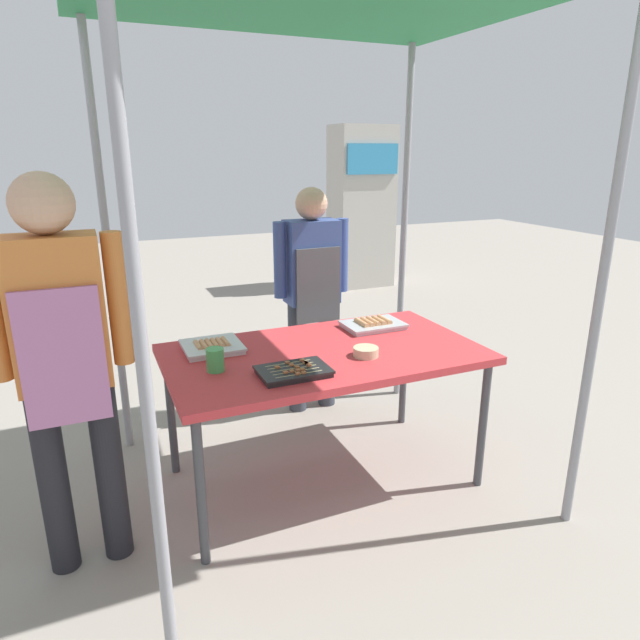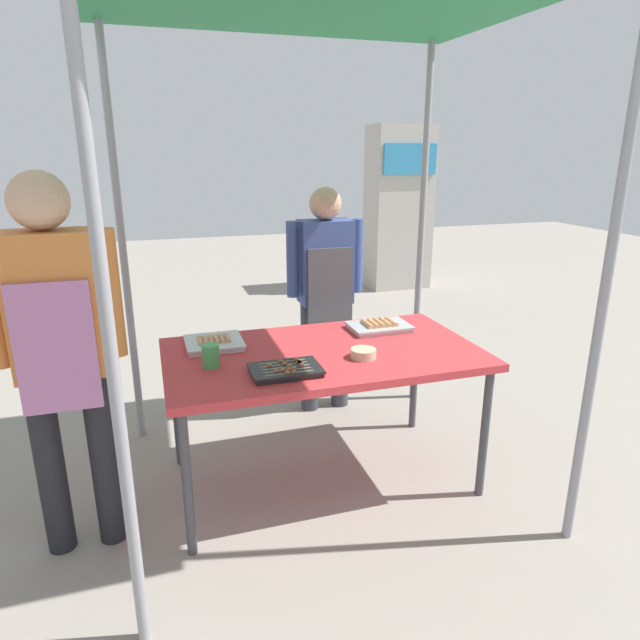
{
  "view_description": "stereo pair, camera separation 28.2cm",
  "coord_description": "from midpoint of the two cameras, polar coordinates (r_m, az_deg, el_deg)",
  "views": [
    {
      "loc": [
        -1.07,
        -2.42,
        1.74
      ],
      "look_at": [
        0.0,
        0.05,
        0.9
      ],
      "focal_mm": 30.88,
      "sensor_mm": 36.0,
      "label": 1
    },
    {
      "loc": [
        -0.81,
        -2.52,
        1.74
      ],
      "look_at": [
        0.0,
        0.05,
        0.9
      ],
      "focal_mm": 30.88,
      "sensor_mm": 36.0,
      "label": 2
    }
  ],
  "objects": [
    {
      "name": "ground_plane",
      "position": [
        3.17,
        2.94,
        -16.06
      ],
      "size": [
        18.0,
        18.0,
        0.0
      ],
      "primitive_type": "plane",
      "color": "gray"
    },
    {
      "name": "stall_table",
      "position": [
        2.84,
        3.15,
        -4.23
      ],
      "size": [
        1.6,
        0.9,
        0.75
      ],
      "color": "#C63338",
      "rests_on": "ground"
    },
    {
      "name": "stall_canopy",
      "position": [
        2.71,
        3.79,
        29.41
      ],
      "size": [
        2.1,
        1.8,
        2.43
      ],
      "color": "gray",
      "rests_on": "ground"
    },
    {
      "name": "tray_grilled_sausages",
      "position": [
        3.17,
        8.71,
        -0.68
      ],
      "size": [
        0.34,
        0.24,
        0.05
      ],
      "color": "#ADADB2",
      "rests_on": "stall_table"
    },
    {
      "name": "tray_meat_skewers",
      "position": [
        2.53,
        -0.4,
        -5.28
      ],
      "size": [
        0.32,
        0.22,
        0.04
      ],
      "color": "black",
      "rests_on": "stall_table"
    },
    {
      "name": "tray_pork_links",
      "position": [
        2.91,
        -8.23,
        -2.38
      ],
      "size": [
        0.3,
        0.28,
        0.05
      ],
      "color": "silver",
      "rests_on": "stall_table"
    },
    {
      "name": "condiment_bowl",
      "position": [
        2.74,
        7.46,
        -3.51
      ],
      "size": [
        0.13,
        0.13,
        0.05
      ],
      "primitive_type": "cylinder",
      "color": "#BFB28C",
      "rests_on": "stall_table"
    },
    {
      "name": "drink_cup_near_edge",
      "position": [
        2.62,
        -8.26,
        -3.75
      ],
      "size": [
        0.08,
        0.08,
        0.11
      ],
      "primitive_type": "cylinder",
      "color": "#3F994C",
      "rests_on": "stall_table"
    },
    {
      "name": "vendor_woman",
      "position": [
        3.64,
        2.78,
        3.74
      ],
      "size": [
        0.52,
        0.22,
        1.51
      ],
      "rotation": [
        0.0,
        0.0,
        3.14
      ],
      "color": "#333842",
      "rests_on": "ground"
    },
    {
      "name": "customer_nearby",
      "position": [
        2.43,
        -22.49,
        -1.98
      ],
      "size": [
        0.52,
        0.23,
        1.67
      ],
      "color": "black",
      "rests_on": "ground"
    },
    {
      "name": "neighbor_stall_left",
      "position": [
        7.25,
        9.26,
        11.39
      ],
      "size": [
        0.77,
        0.55,
        2.03
      ],
      "color": "#B7B2A8",
      "rests_on": "ground"
    }
  ]
}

